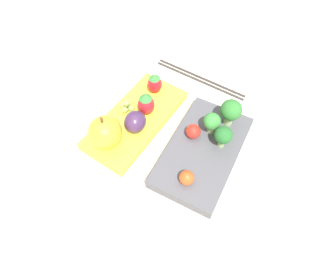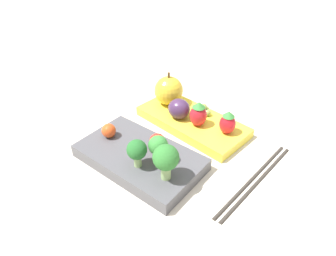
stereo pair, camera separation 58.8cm
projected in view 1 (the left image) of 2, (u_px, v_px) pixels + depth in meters
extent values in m
plane|color=beige|center=(165.00, 139.00, 0.56)|extent=(4.00, 4.00, 0.00)
cube|color=#4C4C51|center=(203.00, 151.00, 0.54)|extent=(0.21, 0.12, 0.02)
cube|color=yellow|center=(136.00, 120.00, 0.58)|extent=(0.23, 0.13, 0.02)
cylinder|color=#93B770|center=(221.00, 142.00, 0.52)|extent=(0.01, 0.01, 0.02)
sphere|color=#236028|center=(223.00, 135.00, 0.50)|extent=(0.03, 0.03, 0.03)
cylinder|color=#93B770|center=(229.00, 120.00, 0.55)|extent=(0.01, 0.01, 0.02)
sphere|color=#2D702D|center=(231.00, 110.00, 0.52)|extent=(0.04, 0.04, 0.04)
cylinder|color=#93B770|center=(211.00, 129.00, 0.54)|extent=(0.01, 0.01, 0.02)
sphere|color=#388438|center=(212.00, 121.00, 0.52)|extent=(0.03, 0.03, 0.03)
sphere|color=red|center=(193.00, 131.00, 0.53)|extent=(0.03, 0.03, 0.03)
sphere|color=#DB4C1E|center=(187.00, 178.00, 0.48)|extent=(0.03, 0.03, 0.03)
sphere|color=gold|center=(105.00, 132.00, 0.51)|extent=(0.06, 0.06, 0.06)
cylinder|color=brown|center=(102.00, 121.00, 0.49)|extent=(0.00, 0.00, 0.01)
ellipsoid|color=red|center=(155.00, 84.00, 0.59)|extent=(0.03, 0.03, 0.04)
cone|color=#388438|center=(154.00, 77.00, 0.58)|extent=(0.02, 0.02, 0.01)
ellipsoid|color=red|center=(146.00, 105.00, 0.56)|extent=(0.03, 0.03, 0.04)
cone|color=#388438|center=(145.00, 97.00, 0.54)|extent=(0.02, 0.02, 0.01)
ellipsoid|color=#42284C|center=(135.00, 122.00, 0.54)|extent=(0.04, 0.04, 0.04)
sphere|color=#8EA84C|center=(125.00, 110.00, 0.57)|extent=(0.01, 0.01, 0.01)
sphere|color=#8EA84C|center=(131.00, 108.00, 0.57)|extent=(0.01, 0.01, 0.01)
sphere|color=#8EA84C|center=(130.00, 103.00, 0.58)|extent=(0.01, 0.01, 0.01)
sphere|color=#8EA84C|center=(123.00, 105.00, 0.58)|extent=(0.01, 0.01, 0.01)
sphere|color=#8EA84C|center=(127.00, 103.00, 0.57)|extent=(0.01, 0.01, 0.01)
cylinder|color=#332D28|center=(199.00, 80.00, 0.65)|extent=(0.03, 0.21, 0.01)
cylinder|color=#332D28|center=(202.00, 77.00, 0.65)|extent=(0.03, 0.21, 0.01)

